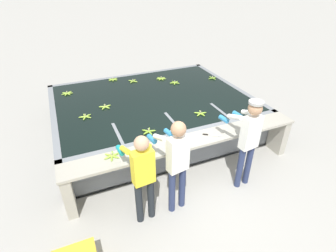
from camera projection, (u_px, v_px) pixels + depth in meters
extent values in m
plane|color=#A3A099|center=(193.00, 183.00, 4.95)|extent=(80.00, 80.00, 0.00)
cube|color=gray|center=(153.00, 126.00, 6.67)|extent=(4.54, 3.52, 0.06)
cube|color=gray|center=(182.00, 150.00, 5.14)|extent=(4.54, 0.12, 0.84)
cube|color=gray|center=(132.00, 88.00, 7.81)|extent=(4.54, 0.12, 0.84)
cube|color=gray|center=(57.00, 132.00, 5.73)|extent=(0.12, 3.52, 0.84)
cube|color=gray|center=(227.00, 98.00, 7.22)|extent=(0.12, 3.52, 0.84)
cube|color=black|center=(152.00, 112.00, 6.46)|extent=(4.30, 3.28, 0.77)
cube|color=gray|center=(120.00, 151.00, 5.11)|extent=(0.06, 0.80, 0.84)
cube|color=gray|center=(173.00, 138.00, 5.50)|extent=(0.06, 0.80, 0.84)
cube|color=gray|center=(219.00, 127.00, 5.88)|extent=(0.06, 0.80, 0.84)
cube|color=#A8A393|center=(190.00, 141.00, 4.71)|extent=(4.54, 0.45, 0.05)
cube|color=#A8A393|center=(68.00, 193.00, 4.19)|extent=(0.16, 0.41, 0.79)
cube|color=#A8A393|center=(278.00, 135.00, 5.66)|extent=(0.16, 0.41, 0.79)
cylinder|color=#1E2328|center=(139.00, 203.00, 4.03)|extent=(0.11, 0.11, 0.78)
cylinder|color=#1E2328|center=(151.00, 198.00, 4.11)|extent=(0.11, 0.11, 0.78)
cube|color=yellow|center=(143.00, 167.00, 3.72)|extent=(0.33, 0.20, 0.55)
sphere|color=tan|center=(141.00, 143.00, 3.51)|extent=(0.21, 0.21, 0.21)
cylinder|color=yellow|center=(125.00, 150.00, 3.75)|extent=(0.11, 0.32, 0.18)
cylinder|color=teal|center=(120.00, 150.00, 4.02)|extent=(0.10, 0.21, 0.08)
cylinder|color=yellow|center=(145.00, 144.00, 3.88)|extent=(0.11, 0.32, 0.18)
cylinder|color=teal|center=(140.00, 145.00, 4.15)|extent=(0.10, 0.21, 0.08)
cylinder|color=navy|center=(172.00, 191.00, 4.20)|extent=(0.11, 0.11, 0.83)
cylinder|color=navy|center=(182.00, 187.00, 4.29)|extent=(0.11, 0.11, 0.83)
cube|color=white|center=(178.00, 154.00, 3.88)|extent=(0.34, 0.22, 0.59)
sphere|color=tan|center=(179.00, 129.00, 3.65)|extent=(0.22, 0.22, 0.22)
cylinder|color=white|center=(160.00, 138.00, 3.88)|extent=(0.13, 0.32, 0.18)
cylinder|color=teal|center=(152.00, 139.00, 4.14)|extent=(0.12, 0.21, 0.08)
cylinder|color=white|center=(178.00, 131.00, 4.02)|extent=(0.13, 0.32, 0.18)
cylinder|color=teal|center=(169.00, 133.00, 4.29)|extent=(0.12, 0.21, 0.08)
cylinder|color=navy|center=(240.00, 168.00, 4.68)|extent=(0.11, 0.11, 0.85)
cylinder|color=navy|center=(248.00, 164.00, 4.76)|extent=(0.11, 0.11, 0.85)
cube|color=white|center=(251.00, 132.00, 4.34)|extent=(0.34, 0.20, 0.60)
sphere|color=tan|center=(255.00, 108.00, 4.11)|extent=(0.23, 0.23, 0.23)
cylinder|color=#9E9E99|center=(256.00, 102.00, 4.06)|extent=(0.24, 0.24, 0.04)
cylinder|color=white|center=(235.00, 117.00, 4.35)|extent=(0.11, 0.32, 0.18)
cylinder|color=teal|center=(224.00, 119.00, 4.62)|extent=(0.11, 0.21, 0.08)
cylinder|color=white|center=(249.00, 112.00, 4.49)|extent=(0.11, 0.32, 0.18)
cylinder|color=teal|center=(238.00, 115.00, 4.76)|extent=(0.11, 0.21, 0.08)
ellipsoid|color=#9EC642|center=(105.00, 106.00, 5.84)|extent=(0.05, 0.17, 0.04)
ellipsoid|color=#9EC642|center=(103.00, 107.00, 5.80)|extent=(0.17, 0.10, 0.04)
ellipsoid|color=#9EC642|center=(104.00, 108.00, 5.75)|extent=(0.14, 0.15, 0.04)
ellipsoid|color=#9EC642|center=(107.00, 107.00, 5.77)|extent=(0.12, 0.16, 0.04)
ellipsoid|color=#9EC642|center=(107.00, 106.00, 5.83)|extent=(0.17, 0.08, 0.04)
cylinder|color=tan|center=(105.00, 105.00, 5.78)|extent=(0.03, 0.03, 0.04)
ellipsoid|color=#75A333|center=(211.00, 78.00, 7.29)|extent=(0.17, 0.06, 0.04)
ellipsoid|color=#75A333|center=(214.00, 79.00, 7.27)|extent=(0.06, 0.17, 0.04)
ellipsoid|color=#75A333|center=(214.00, 78.00, 7.34)|extent=(0.17, 0.06, 0.04)
ellipsoid|color=#75A333|center=(211.00, 77.00, 7.35)|extent=(0.06, 0.17, 0.04)
cylinder|color=tan|center=(212.00, 77.00, 7.29)|extent=(0.03, 0.03, 0.04)
ellipsoid|color=#8CB738|center=(200.00, 112.00, 5.58)|extent=(0.10, 0.17, 0.04)
ellipsoid|color=#8CB738|center=(198.00, 113.00, 5.55)|extent=(0.15, 0.14, 0.04)
ellipsoid|color=#8CB738|center=(199.00, 114.00, 5.49)|extent=(0.16, 0.12, 0.04)
ellipsoid|color=#8CB738|center=(202.00, 114.00, 5.49)|extent=(0.07, 0.17, 0.04)
ellipsoid|color=#8CB738|center=(203.00, 113.00, 5.55)|extent=(0.17, 0.05, 0.04)
cylinder|color=tan|center=(201.00, 112.00, 5.51)|extent=(0.03, 0.03, 0.04)
ellipsoid|color=#9EC642|center=(131.00, 81.00, 7.13)|extent=(0.14, 0.15, 0.04)
ellipsoid|color=#9EC642|center=(132.00, 82.00, 7.07)|extent=(0.15, 0.14, 0.04)
ellipsoid|color=#9EC642|center=(135.00, 81.00, 7.09)|extent=(0.14, 0.15, 0.04)
ellipsoid|color=#9EC642|center=(134.00, 80.00, 7.16)|extent=(0.15, 0.14, 0.04)
cylinder|color=tan|center=(133.00, 80.00, 7.09)|extent=(0.03, 0.03, 0.04)
ellipsoid|color=#93BC3D|center=(65.00, 93.00, 6.43)|extent=(0.15, 0.14, 0.04)
ellipsoid|color=#93BC3D|center=(65.00, 94.00, 6.39)|extent=(0.17, 0.07, 0.04)
ellipsoid|color=#93BC3D|center=(66.00, 94.00, 6.37)|extent=(0.11, 0.17, 0.04)
ellipsoid|color=#93BC3D|center=(68.00, 94.00, 6.39)|extent=(0.10, 0.17, 0.04)
ellipsoid|color=#93BC3D|center=(69.00, 93.00, 6.43)|extent=(0.17, 0.08, 0.04)
ellipsoid|color=#93BC3D|center=(69.00, 93.00, 6.46)|extent=(0.16, 0.13, 0.04)
ellipsoid|color=#93BC3D|center=(67.00, 93.00, 6.46)|extent=(0.04, 0.17, 0.04)
cylinder|color=tan|center=(67.00, 92.00, 6.40)|extent=(0.03, 0.03, 0.04)
ellipsoid|color=#8CB738|center=(176.00, 82.00, 7.05)|extent=(0.17, 0.11, 0.04)
ellipsoid|color=#8CB738|center=(174.00, 82.00, 7.06)|extent=(0.06, 0.17, 0.04)
ellipsoid|color=#8CB738|center=(173.00, 83.00, 7.00)|extent=(0.17, 0.06, 0.04)
ellipsoid|color=#8CB738|center=(175.00, 83.00, 6.97)|extent=(0.11, 0.17, 0.04)
ellipsoid|color=#8CB738|center=(177.00, 83.00, 7.00)|extent=(0.14, 0.15, 0.04)
cylinder|color=tan|center=(175.00, 81.00, 7.00)|extent=(0.03, 0.03, 0.04)
ellipsoid|color=#93BC3D|center=(160.00, 78.00, 7.31)|extent=(0.12, 0.17, 0.04)
ellipsoid|color=#93BC3D|center=(159.00, 79.00, 7.27)|extent=(0.17, 0.06, 0.04)
ellipsoid|color=#93BC3D|center=(160.00, 79.00, 7.24)|extent=(0.15, 0.14, 0.04)
ellipsoid|color=#93BC3D|center=(162.00, 79.00, 7.24)|extent=(0.05, 0.17, 0.04)
ellipsoid|color=#93BC3D|center=(163.00, 79.00, 7.27)|extent=(0.16, 0.13, 0.04)
ellipsoid|color=#93BC3D|center=(163.00, 78.00, 7.31)|extent=(0.17, 0.08, 0.04)
ellipsoid|color=#93BC3D|center=(161.00, 78.00, 7.33)|extent=(0.10, 0.17, 0.04)
cylinder|color=tan|center=(161.00, 77.00, 7.26)|extent=(0.03, 0.03, 0.04)
ellipsoid|color=#93BC3D|center=(83.00, 117.00, 5.40)|extent=(0.17, 0.06, 0.04)
ellipsoid|color=#93BC3D|center=(85.00, 118.00, 5.37)|extent=(0.11, 0.17, 0.04)
ellipsoid|color=#93BC3D|center=(88.00, 117.00, 5.40)|extent=(0.15, 0.14, 0.04)
ellipsoid|color=#93BC3D|center=(88.00, 116.00, 5.45)|extent=(0.17, 0.11, 0.04)
ellipsoid|color=#93BC3D|center=(85.00, 116.00, 5.45)|extent=(0.07, 0.17, 0.04)
cylinder|color=tan|center=(85.00, 115.00, 5.39)|extent=(0.03, 0.03, 0.04)
ellipsoid|color=#93BC3D|center=(115.00, 79.00, 7.25)|extent=(0.17, 0.09, 0.04)
ellipsoid|color=#93BC3D|center=(113.00, 79.00, 7.26)|extent=(0.07, 0.17, 0.04)
ellipsoid|color=#93BC3D|center=(111.00, 79.00, 7.23)|extent=(0.15, 0.14, 0.04)
ellipsoid|color=#93BC3D|center=(111.00, 80.00, 7.19)|extent=(0.17, 0.09, 0.04)
ellipsoid|color=#93BC3D|center=(113.00, 80.00, 7.17)|extent=(0.07, 0.17, 0.04)
ellipsoid|color=#93BC3D|center=(115.00, 80.00, 7.20)|extent=(0.15, 0.14, 0.04)
cylinder|color=tan|center=(113.00, 78.00, 7.20)|extent=(0.03, 0.03, 0.04)
ellipsoid|color=#7FAD33|center=(146.00, 131.00, 4.94)|extent=(0.15, 0.15, 0.04)
ellipsoid|color=#7FAD33|center=(147.00, 133.00, 4.89)|extent=(0.17, 0.11, 0.04)
ellipsoid|color=#7FAD33|center=(150.00, 133.00, 4.88)|extent=(0.06, 0.17, 0.04)
ellipsoid|color=#7FAD33|center=(151.00, 131.00, 4.94)|extent=(0.17, 0.06, 0.04)
ellipsoid|color=#7FAD33|center=(149.00, 130.00, 4.97)|extent=(0.11, 0.17, 0.04)
cylinder|color=tan|center=(148.00, 130.00, 4.91)|extent=(0.03, 0.03, 0.04)
ellipsoid|color=#93BC3D|center=(109.00, 155.00, 4.29)|extent=(0.15, 0.15, 0.04)
ellipsoid|color=#93BC3D|center=(109.00, 157.00, 4.25)|extent=(0.17, 0.08, 0.04)
ellipsoid|color=#93BC3D|center=(112.00, 158.00, 4.23)|extent=(0.08, 0.17, 0.04)
ellipsoid|color=#93BC3D|center=(115.00, 157.00, 4.26)|extent=(0.15, 0.15, 0.04)
ellipsoid|color=#93BC3D|center=(115.00, 155.00, 4.30)|extent=(0.17, 0.08, 0.04)
ellipsoid|color=#93BC3D|center=(112.00, 154.00, 4.32)|extent=(0.08, 0.17, 0.04)
cylinder|color=tan|center=(112.00, 154.00, 4.26)|extent=(0.03, 0.03, 0.04)
ellipsoid|color=#8CB738|center=(143.00, 155.00, 4.28)|extent=(0.17, 0.10, 0.04)
ellipsoid|color=#8CB738|center=(146.00, 156.00, 4.27)|extent=(0.08, 0.17, 0.04)
ellipsoid|color=#8CB738|center=(148.00, 155.00, 4.29)|extent=(0.13, 0.16, 0.04)
ellipsoid|color=#8CB738|center=(149.00, 153.00, 4.33)|extent=(0.17, 0.05, 0.04)
ellipsoid|color=#8CB738|center=(147.00, 152.00, 4.36)|extent=(0.14, 0.15, 0.04)
ellipsoid|color=#8CB738|center=(144.00, 152.00, 4.36)|extent=(0.06, 0.17, 0.04)
ellipsoid|color=#8CB738|center=(142.00, 154.00, 4.32)|extent=(0.17, 0.12, 0.04)
cylinder|color=tan|center=(145.00, 152.00, 4.30)|extent=(0.03, 0.03, 0.04)
cube|color=silver|center=(216.00, 136.00, 4.81)|extent=(0.18, 0.14, 0.00)
cube|color=black|center=(205.00, 134.00, 4.84)|extent=(0.10, 0.08, 0.02)
cube|color=silver|center=(181.00, 144.00, 4.58)|extent=(0.20, 0.07, 0.00)
cube|color=black|center=(170.00, 145.00, 4.55)|extent=(0.10, 0.05, 0.02)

